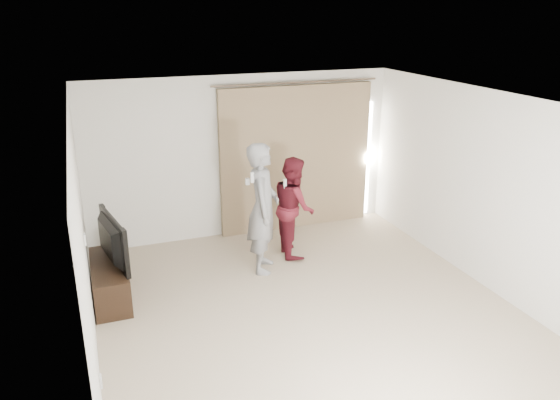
% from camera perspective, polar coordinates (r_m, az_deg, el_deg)
% --- Properties ---
extents(floor, '(5.50, 5.50, 0.00)m').
position_cam_1_polar(floor, '(6.91, 3.02, -11.60)').
color(floor, '#BCA98D').
rests_on(floor, ground).
extents(wall_back, '(5.00, 0.04, 2.60)m').
position_cam_1_polar(wall_back, '(8.80, -3.91, 4.56)').
color(wall_back, silver).
rests_on(wall_back, ground).
extents(wall_left, '(0.04, 5.50, 2.60)m').
position_cam_1_polar(wall_left, '(5.87, -19.85, -4.47)').
color(wall_left, silver).
rests_on(wall_left, ground).
extents(ceiling, '(5.00, 5.50, 0.01)m').
position_cam_1_polar(ceiling, '(5.99, 3.47, 10.18)').
color(ceiling, white).
rests_on(ceiling, wall_back).
extents(curtain, '(2.80, 0.11, 2.46)m').
position_cam_1_polar(curtain, '(9.05, 1.79, 4.39)').
color(curtain, '#9B7E5F').
rests_on(curtain, ground).
extents(tv_console, '(0.43, 1.25, 0.48)m').
position_cam_1_polar(tv_console, '(7.43, -17.34, -8.06)').
color(tv_console, black).
rests_on(tv_console, ground).
extents(tv, '(0.35, 1.10, 0.63)m').
position_cam_1_polar(tv, '(7.20, -17.79, -4.14)').
color(tv, black).
rests_on(tv, tv_console).
extents(scratching_post, '(0.35, 0.35, 0.46)m').
position_cam_1_polar(scratching_post, '(8.52, -16.74, -4.74)').
color(scratching_post, tan).
rests_on(scratching_post, ground).
extents(person_man, '(0.67, 0.80, 1.86)m').
position_cam_1_polar(person_man, '(7.58, -1.80, -0.84)').
color(person_man, gray).
rests_on(person_man, ground).
extents(person_woman, '(0.66, 0.80, 1.52)m').
position_cam_1_polar(person_woman, '(8.14, 1.44, -0.67)').
color(person_woman, '#5C1520').
rests_on(person_woman, ground).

